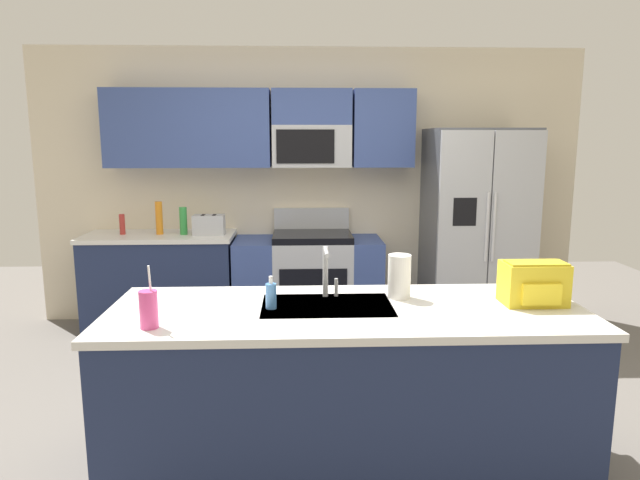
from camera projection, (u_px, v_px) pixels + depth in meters
The scene contains 15 objects.
ground_plane at pixel (318, 419), 3.58m from camera, with size 9.00×9.00×0.00m, color #66605B.
kitchen_wall_unit at pixel (295, 169), 5.36m from camera, with size 5.20×0.43×2.60m.
back_counter at pixel (161, 282), 5.22m from camera, with size 1.36×0.63×0.90m.
range_oven at pixel (308, 281), 5.27m from camera, with size 1.36×0.61×1.10m.
refrigerator at pixel (476, 230), 5.18m from camera, with size 0.90×0.76×1.85m.
island_counter at pixel (346, 389), 2.97m from camera, with size 2.45×0.90×0.90m.
toaster at pixel (209, 225), 5.09m from camera, with size 0.28×0.16×0.18m.
pepper_mill at pixel (122, 224), 5.11m from camera, with size 0.05×0.05×0.18m, color #B2332D.
bottle_green at pixel (183, 221), 5.10m from camera, with size 0.07×0.07×0.25m, color green.
bottle_orange at pixel (159, 218), 5.10m from camera, with size 0.06×0.06×0.30m, color orange.
sink_faucet at pixel (327, 268), 3.05m from camera, with size 0.08×0.21×0.28m.
drink_cup_pink at pixel (149, 309), 2.57m from camera, with size 0.08×0.08×0.30m.
soap_dispenser at pixel (271, 296), 2.87m from camera, with size 0.06×0.06×0.17m.
paper_towel_roll at pixel (399, 276), 3.05m from camera, with size 0.12×0.12×0.24m, color white.
backpack at pixel (534, 282), 2.94m from camera, with size 0.32×0.22×0.23m.
Camera 1 is at (-0.12, -3.32, 1.76)m, focal length 31.57 mm.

